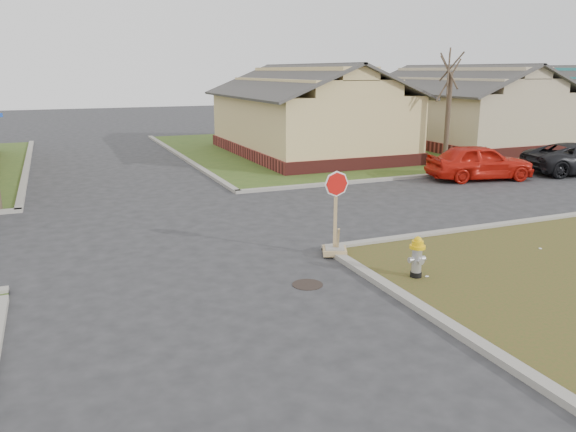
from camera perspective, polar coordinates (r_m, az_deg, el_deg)
name	(u,v)px	position (r m, az deg, el deg)	size (l,w,h in m)	color
ground	(198,292)	(11.52, -9.15, -7.63)	(120.00, 120.00, 0.00)	#272729
verge_far_right	(469,140)	(37.70, 17.92, 7.35)	(37.00, 19.00, 0.05)	#354F1C
curbs	(154,229)	(16.18, -13.41, -1.30)	(80.00, 40.00, 0.12)	gray
manhole	(307,285)	(11.75, 1.99, -6.97)	(0.64, 0.64, 0.01)	black
side_house_yellow	(308,113)	(29.71, 1.99, 10.47)	(7.60, 11.60, 4.70)	maroon
side_house_tan	(462,108)	(35.08, 17.26, 10.46)	(7.60, 11.60, 4.70)	maroon
tree_mid_right	(447,120)	(26.43, 15.90, 9.33)	(0.22, 0.22, 4.20)	#403025
fire_hydrant	(417,255)	(12.19, 12.97, -3.86)	(0.33, 0.33, 0.90)	black
stop_sign	(335,236)	(13.42, 4.80, -2.07)	(0.57, 0.56, 2.02)	tan
red_sedan	(480,162)	(24.10, 18.90, 5.22)	(1.71, 4.25, 1.45)	red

